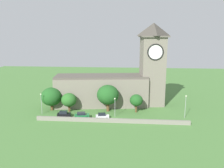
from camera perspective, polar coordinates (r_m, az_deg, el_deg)
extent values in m
plane|color=#477538|center=(87.00, 0.89, -5.30)|extent=(200.00, 200.00, 0.00)
cube|color=slate|center=(86.61, -2.63, -1.75)|extent=(34.69, 14.83, 10.61)
cube|color=#524C43|center=(85.42, -2.66, 1.94)|extent=(34.59, 13.98, 0.70)
cube|color=slate|center=(87.11, 9.86, 3.02)|extent=(9.28, 9.28, 25.08)
cube|color=#5B554B|center=(86.03, 10.18, 11.46)|extent=(10.76, 10.76, 0.50)
pyramid|color=#403C35|center=(86.04, 10.24, 13.14)|extent=(9.74, 9.74, 4.56)
cylinder|color=white|center=(82.15, 10.67, 7.73)|extent=(5.28, 0.79, 5.31)
torus|color=black|center=(82.15, 10.67, 7.73)|extent=(5.80, 1.21, 5.79)
cylinder|color=white|center=(87.24, 12.77, 7.89)|extent=(0.79, 5.28, 5.31)
torus|color=black|center=(87.24, 12.77, 7.89)|extent=(1.21, 5.80, 5.79)
cube|color=gray|center=(70.71, -0.09, -8.97)|extent=(46.58, 0.70, 1.27)
cube|color=black|center=(76.66, -11.73, -7.40)|extent=(4.44, 2.37, 0.88)
cube|color=#1E232B|center=(76.44, -11.91, -6.84)|extent=(2.56, 1.91, 0.70)
cylinder|color=black|center=(77.45, -10.54, -7.49)|extent=(0.74, 0.42, 0.70)
cylinder|color=black|center=(75.73, -10.74, -7.96)|extent=(0.74, 0.42, 0.70)
cylinder|color=black|center=(77.92, -12.66, -7.46)|extent=(0.74, 0.42, 0.70)
cylinder|color=black|center=(76.21, -12.90, -7.93)|extent=(0.74, 0.42, 0.70)
cube|color=#1E6B38|center=(74.83, -7.41, -7.76)|extent=(4.91, 2.84, 0.85)
cube|color=#1E232B|center=(74.58, -7.60, -7.21)|extent=(2.87, 2.20, 0.68)
cylinder|color=black|center=(75.88, -6.20, -7.78)|extent=(0.74, 0.48, 0.68)
cylinder|color=black|center=(74.05, -6.18, -8.29)|extent=(0.74, 0.48, 0.68)
cylinder|color=black|center=(75.93, -8.58, -7.83)|extent=(0.74, 0.48, 0.68)
cylinder|color=black|center=(74.10, -8.63, -8.35)|extent=(0.74, 0.48, 0.68)
cube|color=silver|center=(73.76, -2.38, -7.99)|extent=(4.36, 2.33, 0.81)
cube|color=#1E232B|center=(73.51, -2.55, -7.47)|extent=(2.53, 1.84, 0.64)
cylinder|color=black|center=(74.75, -1.31, -8.04)|extent=(0.69, 0.40, 0.65)
cylinder|color=black|center=(73.15, -1.24, -8.50)|extent=(0.69, 0.40, 0.65)
cylinder|color=black|center=(74.68, -3.49, -8.08)|extent=(0.69, 0.40, 0.65)
cylinder|color=black|center=(73.08, -3.47, -8.54)|extent=(0.69, 0.40, 0.65)
cylinder|color=#9EA0A5|center=(80.62, -16.98, -4.85)|extent=(0.14, 0.14, 6.55)
sphere|color=#F4EFCC|center=(79.70, -17.13, -2.44)|extent=(0.44, 0.44, 0.44)
cylinder|color=#9EA0A5|center=(74.73, 0.72, -5.95)|extent=(0.14, 0.14, 5.81)
sphere|color=#F4EFCC|center=(73.81, 0.73, -3.64)|extent=(0.44, 0.44, 0.44)
cylinder|color=#9EA0A5|center=(76.94, 17.61, -5.53)|extent=(0.14, 0.14, 7.00)
sphere|color=#F4EFCC|center=(75.92, 17.79, -2.86)|extent=(0.44, 0.44, 0.44)
cylinder|color=brown|center=(84.28, -14.58, -5.50)|extent=(0.99, 0.99, 2.24)
ellipsoid|color=#1E511E|center=(83.23, -14.71, -3.02)|extent=(7.08, 7.08, 6.37)
cylinder|color=brown|center=(79.81, 5.95, -6.03)|extent=(0.62, 0.62, 2.60)
ellipsoid|color=#1E511E|center=(78.94, 6.00, -3.99)|extent=(4.42, 4.42, 3.98)
cylinder|color=brown|center=(81.39, -10.49, -5.93)|extent=(0.72, 0.72, 2.25)
ellipsoid|color=#286023|center=(80.50, -10.57, -3.86)|extent=(5.17, 5.17, 4.65)
cylinder|color=brown|center=(80.40, -1.02, -5.64)|extent=(1.05, 1.05, 3.07)
ellipsoid|color=#1E511E|center=(79.18, -1.03, -2.65)|extent=(7.50, 7.50, 6.75)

